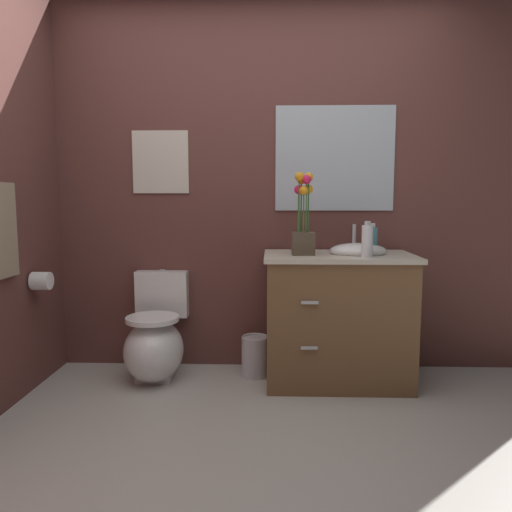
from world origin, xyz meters
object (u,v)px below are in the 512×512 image
at_px(hanging_towel, 1,231).
at_px(toilet_paper_roll, 41,281).
at_px(trash_bin, 255,356).
at_px(flower_vase, 303,224).
at_px(wall_mirror, 335,159).
at_px(wall_poster, 161,162).
at_px(lotion_bottle, 372,240).
at_px(vanity_cabinet, 338,317).
at_px(soap_bottle, 367,240).
at_px(toilet, 155,342).

distance_m(hanging_towel, toilet_paper_roll, 0.46).
bearing_deg(trash_bin, flower_vase, -22.69).
bearing_deg(wall_mirror, hanging_towel, -157.57).
height_order(wall_poster, wall_mirror, wall_mirror).
distance_m(flower_vase, wall_poster, 1.10).
xyz_separation_m(flower_vase, toilet_paper_roll, (-1.61, -0.13, -0.34)).
distance_m(trash_bin, toilet_paper_roll, 1.43).
distance_m(lotion_bottle, trash_bin, 1.08).
relative_size(vanity_cabinet, wall_poster, 2.39).
bearing_deg(vanity_cabinet, wall_poster, 166.12).
distance_m(flower_vase, wall_mirror, 0.59).
height_order(soap_bottle, hanging_towel, hanging_towel).
height_order(lotion_bottle, wall_poster, wall_poster).
relative_size(soap_bottle, trash_bin, 0.79).
distance_m(toilet, soap_bottle, 1.51).
bearing_deg(soap_bottle, wall_poster, 161.48).
height_order(vanity_cabinet, wall_poster, wall_poster).
bearing_deg(trash_bin, hanging_towel, -157.26).
xyz_separation_m(flower_vase, trash_bin, (-0.30, 0.13, -0.88)).
height_order(trash_bin, wall_mirror, wall_mirror).
xyz_separation_m(vanity_cabinet, flower_vase, (-0.23, -0.04, 0.59)).
relative_size(flower_vase, soap_bottle, 2.36).
bearing_deg(hanging_towel, toilet_paper_roll, 80.12).
bearing_deg(soap_bottle, vanity_cabinet, 133.24).
distance_m(flower_vase, lotion_bottle, 0.44).
relative_size(soap_bottle, toilet_paper_roll, 1.95).
xyz_separation_m(soap_bottle, wall_poster, (-1.33, 0.45, 0.50)).
height_order(wall_mirror, toilet_paper_roll, wall_mirror).
bearing_deg(soap_bottle, toilet_paper_roll, -179.50).
xyz_separation_m(wall_mirror, toilet_paper_roll, (-1.83, -0.46, -0.77)).
height_order(toilet, wall_poster, wall_poster).
bearing_deg(lotion_bottle, wall_poster, 167.74).
height_order(trash_bin, hanging_towel, hanging_towel).
bearing_deg(hanging_towel, toilet, 36.11).
distance_m(flower_vase, toilet_paper_roll, 1.65).
height_order(flower_vase, wall_mirror, wall_mirror).
distance_m(toilet, wall_poster, 1.22).
bearing_deg(soap_bottle, lotion_bottle, 68.31).
relative_size(flower_vase, trash_bin, 1.87).
relative_size(vanity_cabinet, toilet_paper_roll, 9.21).
bearing_deg(wall_poster, lotion_bottle, -12.26).
bearing_deg(vanity_cabinet, toilet_paper_roll, -174.71).
height_order(wall_poster, toilet_paper_roll, wall_poster).
relative_size(wall_poster, hanging_towel, 0.81).
distance_m(lotion_bottle, toilet_paper_roll, 2.06).
distance_m(vanity_cabinet, flower_vase, 0.64).
height_order(soap_bottle, lotion_bottle, soap_bottle).
relative_size(toilet, flower_vase, 1.36).
distance_m(lotion_bottle, wall_mirror, 0.64).
bearing_deg(lotion_bottle, vanity_cabinet, 177.64).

